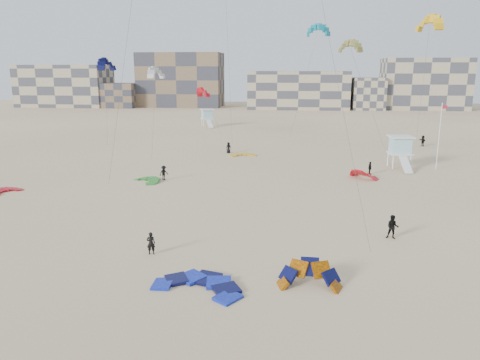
# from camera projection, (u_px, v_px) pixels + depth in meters

# --- Properties ---
(ground) EXTENTS (320.00, 320.00, 0.00)m
(ground) POSITION_uv_depth(u_px,v_px,m) (152.00, 276.00, 29.43)
(ground) COLOR beige
(ground) RESTS_ON ground
(kite_ground_blue) EXTENTS (6.34, 6.50, 0.92)m
(kite_ground_blue) POSITION_uv_depth(u_px,v_px,m) (199.00, 288.00, 27.81)
(kite_ground_blue) COLOR #1B2ECE
(kite_ground_blue) RESTS_ON ground
(kite_ground_orange) EXTENTS (3.87, 3.84, 3.80)m
(kite_ground_orange) POSITION_uv_depth(u_px,v_px,m) (309.00, 286.00, 28.06)
(kite_ground_orange) COLOR #CE6700
(kite_ground_orange) RESTS_ON ground
(kite_ground_red) EXTENTS (4.51, 4.41, 1.08)m
(kite_ground_red) POSITION_uv_depth(u_px,v_px,m) (5.00, 193.00, 49.29)
(kite_ground_red) COLOR #C60906
(kite_ground_red) RESTS_ON ground
(kite_ground_green) EXTENTS (5.12, 5.11, 1.25)m
(kite_ground_green) POSITION_uv_depth(u_px,v_px,m) (148.00, 181.00, 54.13)
(kite_ground_green) COLOR green
(kite_ground_green) RESTS_ON ground
(kite_ground_red_far) EXTENTS (5.11, 5.11, 3.35)m
(kite_ground_red_far) POSITION_uv_depth(u_px,v_px,m) (363.00, 178.00, 55.77)
(kite_ground_red_far) COLOR #C60906
(kite_ground_red_far) RESTS_ON ground
(kite_ground_yellow) EXTENTS (4.29, 4.44, 0.61)m
(kite_ground_yellow) POSITION_uv_depth(u_px,v_px,m) (243.00, 156.00, 70.25)
(kite_ground_yellow) COLOR #F0A615
(kite_ground_yellow) RESTS_ON ground
(kitesurfer_main) EXTENTS (0.65, 0.49, 1.63)m
(kitesurfer_main) POSITION_uv_depth(u_px,v_px,m) (151.00, 243.00, 32.73)
(kitesurfer_main) COLOR black
(kitesurfer_main) RESTS_ON ground
(kitesurfer_b) EXTENTS (1.05, 0.90, 1.87)m
(kitesurfer_b) POSITION_uv_depth(u_px,v_px,m) (393.00, 227.00, 35.71)
(kitesurfer_b) COLOR black
(kitesurfer_b) RESTS_ON ground
(kitesurfer_c) EXTENTS (1.22, 1.24, 1.71)m
(kitesurfer_c) POSITION_uv_depth(u_px,v_px,m) (164.00, 173.00, 54.69)
(kitesurfer_c) COLOR black
(kitesurfer_c) RESTS_ON ground
(kitesurfer_d) EXTENTS (0.53, 0.98, 1.59)m
(kitesurfer_d) POSITION_uv_depth(u_px,v_px,m) (370.00, 168.00, 57.63)
(kitesurfer_d) COLOR black
(kitesurfer_d) RESTS_ON ground
(kitesurfer_e) EXTENTS (0.98, 0.83, 1.69)m
(kitesurfer_e) POSITION_uv_depth(u_px,v_px,m) (229.00, 148.00, 72.24)
(kitesurfer_e) COLOR black
(kitesurfer_e) RESTS_ON ground
(kitesurfer_f) EXTENTS (1.08, 1.76, 1.81)m
(kitesurfer_f) POSITION_uv_depth(u_px,v_px,m) (423.00, 141.00, 78.68)
(kitesurfer_f) COLOR black
(kitesurfer_f) RESTS_ON ground
(kite_fly_grey) EXTENTS (3.91, 6.73, 12.23)m
(kite_fly_grey) POSITION_uv_depth(u_px,v_px,m) (156.00, 74.00, 63.16)
(kite_fly_grey) COLOR white
(kite_fly_grey) RESTS_ON ground
(kite_fly_olive) EXTENTS (7.14, 6.56, 15.34)m
(kite_fly_olive) POSITION_uv_depth(u_px,v_px,m) (350.00, 48.00, 56.34)
(kite_fly_olive) COLOR olive
(kite_fly_olive) RESTS_ON ground
(kite_fly_yellow) EXTENTS (5.83, 9.94, 19.39)m
(kite_fly_yellow) POSITION_uv_depth(u_px,v_px,m) (430.00, 25.00, 65.70)
(kite_fly_yellow) COLOR #F0A615
(kite_fly_yellow) RESTS_ON ground
(kite_fly_navy) EXTENTS (4.72, 8.93, 13.83)m
(kite_fly_navy) POSITION_uv_depth(u_px,v_px,m) (106.00, 66.00, 77.33)
(kite_fly_navy) COLOR #0A0B44
(kite_fly_navy) RESTS_ON ground
(kite_fly_teal_b) EXTENTS (7.02, 9.46, 19.36)m
(kite_fly_teal_b) POSITION_uv_depth(u_px,v_px,m) (318.00, 31.00, 83.19)
(kite_fly_teal_b) COLOR #1380A9
(kite_fly_teal_b) RESTS_ON ground
(kite_fly_red) EXTENTS (6.39, 4.93, 8.84)m
(kite_fly_red) POSITION_uv_depth(u_px,v_px,m) (203.00, 93.00, 86.18)
(kite_fly_red) COLOR #C60906
(kite_fly_red) RESTS_ON ground
(lifeguard_tower_near) EXTENTS (3.24, 5.87, 4.19)m
(lifeguard_tower_near) POSITION_uv_depth(u_px,v_px,m) (400.00, 152.00, 61.32)
(lifeguard_tower_near) COLOR white
(lifeguard_tower_near) RESTS_ON ground
(lifeguard_tower_far) EXTENTS (3.59, 5.78, 3.89)m
(lifeguard_tower_far) POSITION_uv_depth(u_px,v_px,m) (207.00, 118.00, 105.25)
(lifeguard_tower_far) COLOR white
(lifeguard_tower_far) RESTS_ON ground
(flagpole) EXTENTS (0.70, 0.11, 8.58)m
(flagpole) POSITION_uv_depth(u_px,v_px,m) (439.00, 135.00, 59.59)
(flagpole) COLOR white
(flagpole) RESTS_ON ground
(condo_west_a) EXTENTS (30.00, 15.00, 14.00)m
(condo_west_a) POSITION_uv_depth(u_px,v_px,m) (65.00, 86.00, 161.13)
(condo_west_a) COLOR tan
(condo_west_a) RESTS_ON ground
(condo_west_b) EXTENTS (28.00, 14.00, 18.00)m
(condo_west_b) POSITION_uv_depth(u_px,v_px,m) (181.00, 80.00, 160.15)
(condo_west_b) COLOR brown
(condo_west_b) RESTS_ON ground
(condo_mid) EXTENTS (32.00, 16.00, 12.00)m
(condo_mid) POSITION_uv_depth(u_px,v_px,m) (298.00, 90.00, 152.59)
(condo_mid) COLOR tan
(condo_mid) RESTS_ON ground
(condo_east) EXTENTS (26.00, 14.00, 16.00)m
(condo_east) POSITION_uv_depth(u_px,v_px,m) (424.00, 84.00, 149.67)
(condo_east) COLOR tan
(condo_east) RESTS_ON ground
(condo_fill_left) EXTENTS (12.00, 10.00, 8.00)m
(condo_fill_left) POSITION_uv_depth(u_px,v_px,m) (119.00, 95.00, 157.70)
(condo_fill_left) COLOR brown
(condo_fill_left) RESTS_ON ground
(condo_fill_right) EXTENTS (10.00, 10.00, 10.00)m
(condo_fill_right) POSITION_uv_depth(u_px,v_px,m) (368.00, 94.00, 148.48)
(condo_fill_right) COLOR tan
(condo_fill_right) RESTS_ON ground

